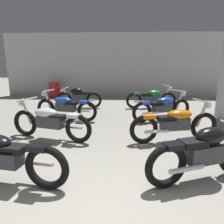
{
  "coord_description": "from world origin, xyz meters",
  "views": [
    {
      "loc": [
        0.22,
        -1.8,
        1.72
      ],
      "look_at": [
        0.0,
        3.31,
        0.55
      ],
      "focal_mm": 31.66,
      "sensor_mm": 36.0,
      "label": 1
    }
  ],
  "objects_px": {
    "motorcycle_left_row_2": "(65,106)",
    "motorcycle_left_row_3": "(79,97)",
    "motorcycle_right_row_3": "(152,98)",
    "motorcycle_left_row_1": "(50,121)",
    "motorcycle_right_row_0": "(205,152)",
    "oil_drum": "(54,90)",
    "motorcycle_right_row_1": "(176,123)",
    "motorcycle_right_row_2": "(163,107)"
  },
  "relations": [
    {
      "from": "motorcycle_left_row_3",
      "to": "motorcycle_left_row_1",
      "type": "bearing_deg",
      "value": -88.5
    },
    {
      "from": "motorcycle_right_row_2",
      "to": "motorcycle_right_row_0",
      "type": "bearing_deg",
      "value": -91.49
    },
    {
      "from": "motorcycle_left_row_1",
      "to": "motorcycle_left_row_2",
      "type": "distance_m",
      "value": 1.79
    },
    {
      "from": "motorcycle_left_row_2",
      "to": "motorcycle_right_row_3",
      "type": "height_order",
      "value": "same"
    },
    {
      "from": "motorcycle_left_row_3",
      "to": "motorcycle_right_row_2",
      "type": "xyz_separation_m",
      "value": [
        3.17,
        -1.94,
        -0.01
      ]
    },
    {
      "from": "motorcycle_left_row_3",
      "to": "motorcycle_right_row_0",
      "type": "xyz_separation_m",
      "value": [
        3.08,
        -5.45,
        0.0
      ]
    },
    {
      "from": "motorcycle_left_row_3",
      "to": "motorcycle_right_row_0",
      "type": "height_order",
      "value": "same"
    },
    {
      "from": "motorcycle_right_row_2",
      "to": "oil_drum",
      "type": "xyz_separation_m",
      "value": [
        -5.14,
        4.7,
        -0.03
      ]
    },
    {
      "from": "motorcycle_right_row_1",
      "to": "motorcycle_right_row_2",
      "type": "bearing_deg",
      "value": 87.2
    },
    {
      "from": "motorcycle_left_row_2",
      "to": "motorcycle_right_row_0",
      "type": "height_order",
      "value": "motorcycle_left_row_2"
    },
    {
      "from": "oil_drum",
      "to": "motorcycle_left_row_3",
      "type": "bearing_deg",
      "value": -54.36
    },
    {
      "from": "motorcycle_left_row_1",
      "to": "motorcycle_left_row_3",
      "type": "distance_m",
      "value": 3.79
    },
    {
      "from": "motorcycle_right_row_1",
      "to": "motorcycle_right_row_3",
      "type": "xyz_separation_m",
      "value": [
        0.04,
        3.88,
        0.0
      ]
    },
    {
      "from": "motorcycle_right_row_1",
      "to": "motorcycle_right_row_2",
      "type": "distance_m",
      "value": 1.88
    },
    {
      "from": "motorcycle_left_row_1",
      "to": "oil_drum",
      "type": "distance_m",
      "value": 6.86
    },
    {
      "from": "motorcycle_left_row_3",
      "to": "oil_drum",
      "type": "height_order",
      "value": "motorcycle_left_row_3"
    },
    {
      "from": "motorcycle_left_row_3",
      "to": "motorcycle_right_row_1",
      "type": "height_order",
      "value": "motorcycle_right_row_1"
    },
    {
      "from": "motorcycle_right_row_1",
      "to": "oil_drum",
      "type": "height_order",
      "value": "motorcycle_right_row_1"
    },
    {
      "from": "motorcycle_left_row_1",
      "to": "motorcycle_right_row_1",
      "type": "distance_m",
      "value": 2.98
    },
    {
      "from": "motorcycle_left_row_3",
      "to": "motorcycle_right_row_3",
      "type": "relative_size",
      "value": 0.91
    },
    {
      "from": "motorcycle_left_row_2",
      "to": "motorcycle_left_row_1",
      "type": "bearing_deg",
      "value": -86.42
    },
    {
      "from": "motorcycle_left_row_2",
      "to": "motorcycle_left_row_3",
      "type": "distance_m",
      "value": 2.0
    },
    {
      "from": "motorcycle_right_row_0",
      "to": "motorcycle_right_row_2",
      "type": "height_order",
      "value": "motorcycle_right_row_2"
    },
    {
      "from": "motorcycle_right_row_3",
      "to": "oil_drum",
      "type": "relative_size",
      "value": 2.54
    },
    {
      "from": "motorcycle_right_row_1",
      "to": "oil_drum",
      "type": "distance_m",
      "value": 8.29
    },
    {
      "from": "motorcycle_left_row_2",
      "to": "motorcycle_right_row_0",
      "type": "bearing_deg",
      "value": -48.16
    },
    {
      "from": "motorcycle_left_row_1",
      "to": "motorcycle_right_row_3",
      "type": "height_order",
      "value": "same"
    },
    {
      "from": "motorcycle_left_row_2",
      "to": "motorcycle_right_row_0",
      "type": "xyz_separation_m",
      "value": [
        3.09,
        -3.45,
        0.01
      ]
    },
    {
      "from": "motorcycle_right_row_1",
      "to": "motorcycle_left_row_1",
      "type": "bearing_deg",
      "value": 179.29
    },
    {
      "from": "motorcycle_right_row_0",
      "to": "motorcycle_right_row_2",
      "type": "relative_size",
      "value": 0.93
    },
    {
      "from": "oil_drum",
      "to": "motorcycle_right_row_1",
      "type": "bearing_deg",
      "value": -52.48
    },
    {
      "from": "motorcycle_left_row_2",
      "to": "motorcycle_right_row_0",
      "type": "relative_size",
      "value": 1.13
    },
    {
      "from": "motorcycle_left_row_1",
      "to": "motorcycle_left_row_2",
      "type": "relative_size",
      "value": 0.99
    },
    {
      "from": "motorcycle_left_row_2",
      "to": "motorcycle_left_row_3",
      "type": "height_order",
      "value": "motorcycle_left_row_2"
    },
    {
      "from": "motorcycle_left_row_2",
      "to": "motorcycle_right_row_3",
      "type": "distance_m",
      "value": 3.74
    },
    {
      "from": "motorcycle_right_row_0",
      "to": "oil_drum",
      "type": "distance_m",
      "value": 9.63
    },
    {
      "from": "motorcycle_right_row_0",
      "to": "motorcycle_right_row_1",
      "type": "xyz_separation_m",
      "value": [
        -0.0,
        1.62,
        -0.01
      ]
    },
    {
      "from": "motorcycle_left_row_3",
      "to": "motorcycle_right_row_0",
      "type": "bearing_deg",
      "value": -60.54
    },
    {
      "from": "motorcycle_left_row_2",
      "to": "motorcycle_right_row_1",
      "type": "relative_size",
      "value": 1.0
    },
    {
      "from": "motorcycle_left_row_3",
      "to": "oil_drum",
      "type": "bearing_deg",
      "value": 125.64
    },
    {
      "from": "motorcycle_left_row_1",
      "to": "motorcycle_left_row_3",
      "type": "bearing_deg",
      "value": 91.5
    },
    {
      "from": "motorcycle_left_row_2",
      "to": "motorcycle_right_row_1",
      "type": "height_order",
      "value": "same"
    }
  ]
}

